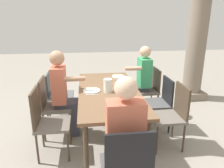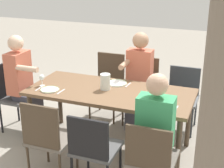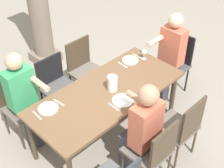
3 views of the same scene
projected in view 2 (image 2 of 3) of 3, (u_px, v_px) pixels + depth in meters
name	position (u px, v px, depth m)	size (l,w,h in m)	color
ground_plane	(110.00, 146.00, 4.26)	(16.00, 16.00, 0.00)	gray
dining_table	(110.00, 96.00, 4.02)	(1.98, 0.88, 0.76)	brown
chair_west_north	(151.00, 157.00, 3.09)	(0.44, 0.44, 0.88)	#6A6158
chair_west_south	(182.00, 94.00, 4.59)	(0.44, 0.44, 0.85)	#5B5E61
chair_mid_north	(93.00, 147.00, 3.29)	(0.44, 0.44, 0.86)	#4F4F50
chair_mid_south	(142.00, 86.00, 4.78)	(0.44, 0.44, 0.93)	#6A6158
chair_east_north	(47.00, 136.00, 3.45)	(0.44, 0.44, 0.92)	#6A6158
chair_east_south	(108.00, 82.00, 4.96)	(0.44, 0.44, 0.94)	#6A6158
chair_head_east	(14.00, 92.00, 4.55)	(0.44, 0.44, 0.94)	#4F4F50
diner_woman_green	(156.00, 132.00, 3.18)	(0.35, 0.49, 1.30)	#3F3F4C
diner_man_white	(138.00, 78.00, 4.55)	(0.35, 0.50, 1.34)	#3F3F4C
diner_guest_third	(23.00, 82.00, 4.42)	(0.49, 0.35, 1.34)	#3F3F4C
plate_0	(162.00, 106.00, 3.54)	(0.24, 0.24, 0.02)	white
fork_0	(176.00, 109.00, 3.50)	(0.02, 0.17, 0.01)	silver
spoon_0	(148.00, 105.00, 3.60)	(0.02, 0.17, 0.01)	silver
plate_1	(117.00, 83.00, 4.22)	(0.26, 0.26, 0.02)	white
fork_1	(128.00, 85.00, 4.17)	(0.02, 0.17, 0.01)	silver
spoon_1	(106.00, 82.00, 4.27)	(0.02, 0.17, 0.01)	silver
plate_2	(50.00, 90.00, 4.00)	(0.23, 0.23, 0.02)	white
wine_glass_2	(42.00, 78.00, 4.11)	(0.07, 0.07, 0.15)	white
fork_2	(61.00, 92.00, 3.96)	(0.02, 0.17, 0.01)	silver
spoon_2	(39.00, 88.00, 4.06)	(0.02, 0.17, 0.01)	silver
water_pitcher	(105.00, 83.00, 4.01)	(0.12, 0.12, 0.19)	white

